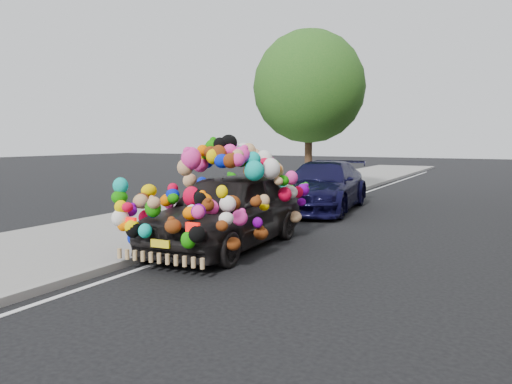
# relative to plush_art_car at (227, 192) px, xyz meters

# --- Properties ---
(ground) EXTENTS (100.00, 100.00, 0.00)m
(ground) POSITION_rel_plush_art_car_xyz_m (1.63, -0.05, -1.08)
(ground) COLOR black
(ground) RESTS_ON ground
(sidewalk) EXTENTS (4.00, 60.00, 0.12)m
(sidewalk) POSITION_rel_plush_art_car_xyz_m (-2.67, -0.05, -1.02)
(sidewalk) COLOR gray
(sidewalk) RESTS_ON ground
(kerb) EXTENTS (0.15, 60.00, 0.13)m
(kerb) POSITION_rel_plush_art_car_xyz_m (-0.72, -0.05, -1.01)
(kerb) COLOR gray
(kerb) RESTS_ON ground
(tree_near_sidewalk) EXTENTS (4.20, 4.20, 6.13)m
(tree_near_sidewalk) POSITION_rel_plush_art_car_xyz_m (-2.17, 9.45, 2.94)
(tree_near_sidewalk) COLOR #332114
(tree_near_sidewalk) RESTS_ON ground
(plush_art_car) EXTENTS (2.31, 4.58, 2.11)m
(plush_art_car) POSITION_rel_plush_art_car_xyz_m (0.00, 0.00, 0.00)
(plush_art_car) COLOR black
(plush_art_car) RESTS_ON ground
(navy_sedan) EXTENTS (2.54, 5.12, 1.43)m
(navy_sedan) POSITION_rel_plush_art_car_xyz_m (-0.17, 5.67, -0.36)
(navy_sedan) COLOR black
(navy_sedan) RESTS_ON ground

